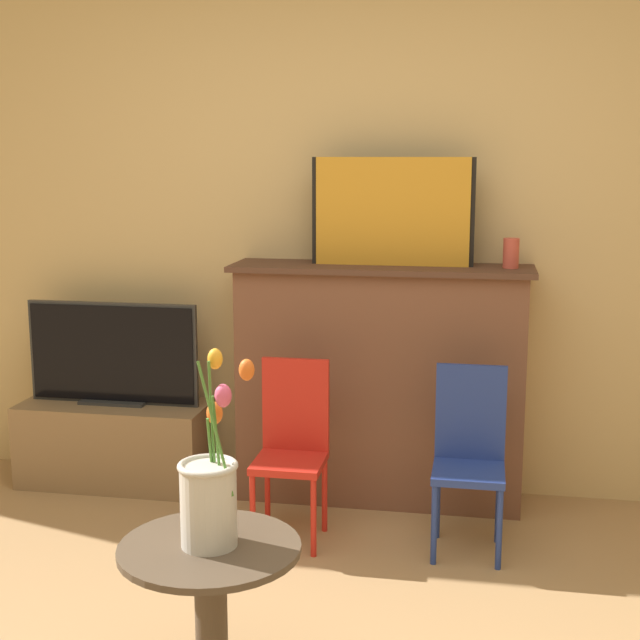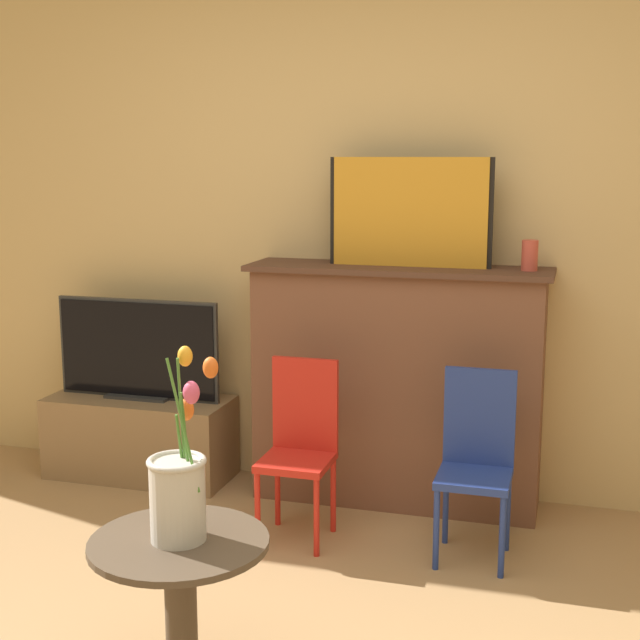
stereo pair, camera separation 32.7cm
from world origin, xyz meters
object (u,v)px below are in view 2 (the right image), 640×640
object	(u,v)px
chair_red	(300,440)
vase_tulips	(179,489)
chair_blue	(476,455)
tv_monitor	(138,351)
painting	(410,212)

from	to	relation	value
chair_red	vase_tulips	bearing A→B (deg)	-88.21
chair_blue	tv_monitor	bearing A→B (deg)	165.79
chair_red	vase_tulips	world-z (taller)	vase_tulips
tv_monitor	chair_red	bearing A→B (deg)	-24.76
tv_monitor	vase_tulips	distance (m)	1.97
chair_blue	vase_tulips	bearing A→B (deg)	-118.55
painting	chair_red	xyz separation A→B (m)	(-0.35, -0.50, -0.92)
painting	vase_tulips	world-z (taller)	painting
chair_red	painting	bearing A→B (deg)	54.68
painting	vase_tulips	size ratio (longest dim) A/B	1.32
painting	tv_monitor	distance (m)	1.50
chair_blue	vase_tulips	distance (m)	1.46
painting	chair_blue	bearing A→B (deg)	-51.88
painting	chair_blue	world-z (taller)	painting
chair_red	chair_blue	xyz separation A→B (m)	(0.73, 0.02, 0.00)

